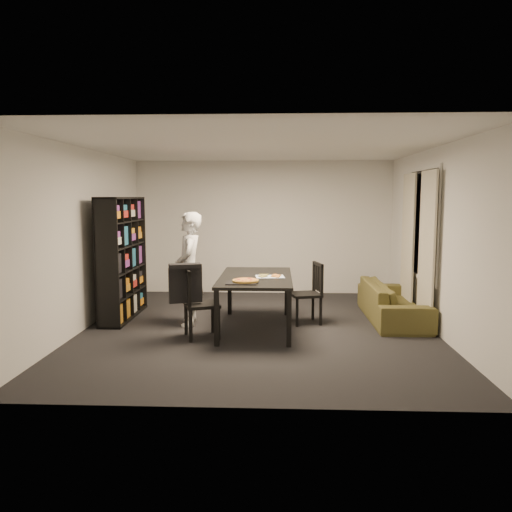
{
  "coord_description": "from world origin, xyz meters",
  "views": [
    {
      "loc": [
        0.28,
        -7.06,
        1.9
      ],
      "look_at": [
        -0.03,
        0.1,
        1.05
      ],
      "focal_mm": 35.0,
      "sensor_mm": 36.0,
      "label": 1
    }
  ],
  "objects_px": {
    "chair_left": "(195,299)",
    "pepperoni_pizza": "(246,281)",
    "bookshelf": "(122,258)",
    "dining_table": "(256,281)",
    "person": "(189,269)",
    "sofa": "(393,302)",
    "baking_tray": "(241,283)",
    "chair_right": "(311,289)"
  },
  "relations": [
    {
      "from": "person",
      "to": "baking_tray",
      "type": "height_order",
      "value": "person"
    },
    {
      "from": "bookshelf",
      "to": "chair_left",
      "type": "relative_size",
      "value": 2.01
    },
    {
      "from": "baking_tray",
      "to": "pepperoni_pizza",
      "type": "distance_m",
      "value": 0.07
    },
    {
      "from": "bookshelf",
      "to": "chair_right",
      "type": "height_order",
      "value": "bookshelf"
    },
    {
      "from": "bookshelf",
      "to": "chair_left",
      "type": "distance_m",
      "value": 1.78
    },
    {
      "from": "person",
      "to": "baking_tray",
      "type": "relative_size",
      "value": 4.2
    },
    {
      "from": "chair_left",
      "to": "sofa",
      "type": "height_order",
      "value": "chair_left"
    },
    {
      "from": "bookshelf",
      "to": "baking_tray",
      "type": "distance_m",
      "value": 2.29
    },
    {
      "from": "chair_left",
      "to": "baking_tray",
      "type": "relative_size",
      "value": 2.36
    },
    {
      "from": "bookshelf",
      "to": "dining_table",
      "type": "height_order",
      "value": "bookshelf"
    },
    {
      "from": "person",
      "to": "sofa",
      "type": "distance_m",
      "value": 3.18
    },
    {
      "from": "dining_table",
      "to": "chair_right",
      "type": "distance_m",
      "value": 0.92
    },
    {
      "from": "chair_left",
      "to": "baking_tray",
      "type": "bearing_deg",
      "value": -115.38
    },
    {
      "from": "chair_right",
      "to": "pepperoni_pizza",
      "type": "height_order",
      "value": "chair_right"
    },
    {
      "from": "bookshelf",
      "to": "person",
      "type": "height_order",
      "value": "bookshelf"
    },
    {
      "from": "person",
      "to": "chair_right",
      "type": "bearing_deg",
      "value": 88.6
    },
    {
      "from": "chair_left",
      "to": "sofa",
      "type": "relative_size",
      "value": 0.48
    },
    {
      "from": "chair_left",
      "to": "chair_right",
      "type": "xyz_separation_m",
      "value": [
        1.62,
        0.89,
        -0.02
      ]
    },
    {
      "from": "bookshelf",
      "to": "sofa",
      "type": "xyz_separation_m",
      "value": [
        4.23,
        0.01,
        -0.66
      ]
    },
    {
      "from": "dining_table",
      "to": "chair_right",
      "type": "height_order",
      "value": "chair_right"
    },
    {
      "from": "dining_table",
      "to": "person",
      "type": "height_order",
      "value": "person"
    },
    {
      "from": "chair_left",
      "to": "pepperoni_pizza",
      "type": "height_order",
      "value": "chair_left"
    },
    {
      "from": "dining_table",
      "to": "sofa",
      "type": "distance_m",
      "value": 2.23
    },
    {
      "from": "bookshelf",
      "to": "sofa",
      "type": "distance_m",
      "value": 4.28
    },
    {
      "from": "bookshelf",
      "to": "sofa",
      "type": "height_order",
      "value": "bookshelf"
    },
    {
      "from": "dining_table",
      "to": "person",
      "type": "distance_m",
      "value": 1.03
    },
    {
      "from": "chair_left",
      "to": "chair_right",
      "type": "height_order",
      "value": "chair_left"
    },
    {
      "from": "chair_left",
      "to": "chair_right",
      "type": "relative_size",
      "value": 1.03
    },
    {
      "from": "chair_left",
      "to": "baking_tray",
      "type": "xyz_separation_m",
      "value": [
        0.63,
        -0.06,
        0.24
      ]
    },
    {
      "from": "person",
      "to": "baking_tray",
      "type": "distance_m",
      "value": 1.15
    },
    {
      "from": "baking_tray",
      "to": "pepperoni_pizza",
      "type": "bearing_deg",
      "value": 39.72
    },
    {
      "from": "person",
      "to": "dining_table",
      "type": "bearing_deg",
      "value": 71.47
    },
    {
      "from": "pepperoni_pizza",
      "to": "person",
      "type": "bearing_deg",
      "value": 140.14
    },
    {
      "from": "chair_right",
      "to": "baking_tray",
      "type": "relative_size",
      "value": 2.3
    },
    {
      "from": "baking_tray",
      "to": "pepperoni_pizza",
      "type": "xyz_separation_m",
      "value": [
        0.05,
        0.04,
        0.02
      ]
    },
    {
      "from": "chair_left",
      "to": "pepperoni_pizza",
      "type": "xyz_separation_m",
      "value": [
        0.68,
        -0.02,
        0.26
      ]
    },
    {
      "from": "baking_tray",
      "to": "sofa",
      "type": "height_order",
      "value": "baking_tray"
    },
    {
      "from": "chair_left",
      "to": "baking_tray",
      "type": "distance_m",
      "value": 0.68
    },
    {
      "from": "sofa",
      "to": "chair_left",
      "type": "bearing_deg",
      "value": 111.1
    },
    {
      "from": "pepperoni_pizza",
      "to": "baking_tray",
      "type": "bearing_deg",
      "value": -140.28
    },
    {
      "from": "dining_table",
      "to": "chair_left",
      "type": "distance_m",
      "value": 0.96
    },
    {
      "from": "chair_right",
      "to": "baking_tray",
      "type": "bearing_deg",
      "value": -60.07
    }
  ]
}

